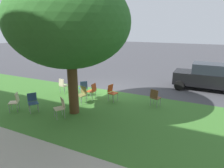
# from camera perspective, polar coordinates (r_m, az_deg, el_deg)

# --- Properties ---
(ground) EXTENTS (80.00, 80.00, 0.00)m
(ground) POSITION_cam_1_polar(r_m,az_deg,el_deg) (12.35, -0.87, -1.51)
(ground) COLOR #424247
(grass_verge) EXTENTS (48.00, 6.00, 0.01)m
(grass_verge) POSITION_cam_1_polar(r_m,az_deg,el_deg) (9.77, -9.39, -6.63)
(grass_verge) COLOR #3D752D
(grass_verge) RESTS_ON ground
(street_tree) EXTENTS (4.99, 4.99, 5.78)m
(street_tree) POSITION_cam_1_polar(r_m,az_deg,el_deg) (8.44, -12.33, 16.92)
(street_tree) COLOR brown
(street_tree) RESTS_ON ground
(chair_0) EXTENTS (0.57, 0.58, 0.88)m
(chair_0) POSITION_cam_1_polar(r_m,az_deg,el_deg) (8.67, -14.74, -6.32)
(chair_0) COLOR beige
(chair_0) RESTS_ON ground
(chair_1) EXTENTS (0.58, 0.58, 0.88)m
(chair_1) POSITION_cam_1_polar(r_m,az_deg,el_deg) (10.05, -26.39, -4.38)
(chair_1) COLOR beige
(chair_1) RESTS_ON ground
(chair_2) EXTENTS (0.43, 0.43, 0.88)m
(chair_2) POSITION_cam_1_polar(r_m,az_deg,el_deg) (10.57, -5.76, -1.74)
(chair_2) COLOR #C64C1E
(chair_2) RESTS_ON ground
(chair_3) EXTENTS (0.58, 0.58, 0.88)m
(chair_3) POSITION_cam_1_polar(r_m,az_deg,el_deg) (9.68, -22.10, -4.60)
(chair_3) COLOR #335184
(chair_3) RESTS_ON ground
(chair_4) EXTENTS (0.51, 0.51, 0.88)m
(chair_4) POSITION_cam_1_polar(r_m,az_deg,el_deg) (10.08, -8.70, -2.75)
(chair_4) COLOR olive
(chair_4) RESTS_ON ground
(chair_5) EXTENTS (0.51, 0.52, 0.88)m
(chair_5) POSITION_cam_1_polar(r_m,az_deg,el_deg) (9.76, 12.40, -3.59)
(chair_5) COLOR brown
(chair_5) RESTS_ON ground
(chair_6) EXTENTS (0.48, 0.48, 0.88)m
(chair_6) POSITION_cam_1_polar(r_m,az_deg,el_deg) (11.84, -14.09, -0.18)
(chair_6) COLOR beige
(chair_6) RESTS_ON ground
(chair_7) EXTENTS (0.59, 0.59, 0.88)m
(chair_7) POSITION_cam_1_polar(r_m,az_deg,el_deg) (11.11, -8.31, -0.92)
(chair_7) COLOR #335184
(chair_7) RESTS_ON ground
(chair_8) EXTENTS (0.50, 0.50, 0.88)m
(chair_8) POSITION_cam_1_polar(r_m,az_deg,el_deg) (10.27, -0.03, -2.19)
(chair_8) COLOR #C64C1E
(chair_8) RESTS_ON ground
(parked_car) EXTENTS (3.70, 1.92, 1.65)m
(parked_car) POSITION_cam_1_polar(r_m,az_deg,el_deg) (13.41, 25.76, 1.99)
(parked_car) COLOR black
(parked_car) RESTS_ON ground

